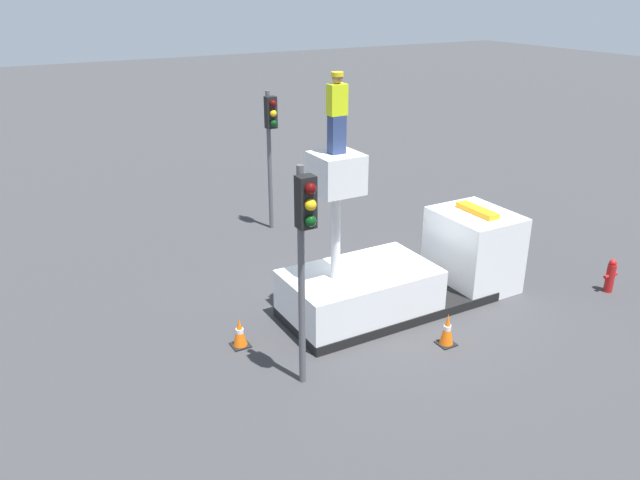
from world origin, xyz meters
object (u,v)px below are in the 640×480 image
object	(u,v)px
worker	(337,113)
bucket_truck	(407,273)
traffic_light_pole	(305,237)
fire_hydrant	(610,276)
traffic_cone_rear	(240,333)
traffic_cone_curbside	(447,330)
traffic_light_across	(271,134)

from	to	relation	value
worker	bucket_truck	bearing A→B (deg)	0.00
traffic_light_pole	fire_hydrant	xyz separation A→B (m)	(9.16, -0.28, -2.86)
bucket_truck	worker	xyz separation A→B (m)	(-2.16, 0.00, 4.30)
traffic_cone_rear	traffic_cone_curbside	xyz separation A→B (m)	(4.18, -2.28, 0.04)
bucket_truck	traffic_light_pole	size ratio (longest dim) A/B	1.37
bucket_truck	worker	distance (m)	4.81
traffic_cone_curbside	traffic_cone_rear	bearing A→B (deg)	151.36
traffic_light_across	fire_hydrant	world-z (taller)	traffic_light_across
traffic_light_across	traffic_cone_curbside	size ratio (longest dim) A/B	5.80
worker	traffic_light_across	world-z (taller)	worker
bucket_truck	traffic_light_pole	bearing A→B (deg)	-154.71
bucket_truck	traffic_light_pole	world-z (taller)	traffic_light_pole
traffic_cone_rear	traffic_cone_curbside	world-z (taller)	traffic_cone_curbside
worker	traffic_cone_curbside	bearing A→B (deg)	-49.85
bucket_truck	worker	size ratio (longest dim) A/B	3.68
traffic_cone_rear	traffic_light_across	bearing A→B (deg)	58.63
worker	traffic_cone_curbside	xyz separation A→B (m)	(1.76, -2.09, -4.79)
worker	fire_hydrant	distance (m)	8.99
fire_hydrant	traffic_cone_curbside	xyz separation A→B (m)	(-5.59, 0.07, -0.09)
traffic_light_across	traffic_cone_rear	xyz separation A→B (m)	(-3.86, -6.33, -2.94)
bucket_truck	traffic_cone_curbside	distance (m)	2.18
bucket_truck	traffic_cone_rear	world-z (taller)	bucket_truck
bucket_truck	traffic_light_across	bearing A→B (deg)	96.35
worker	traffic_light_pole	bearing A→B (deg)	-133.97
traffic_cone_rear	traffic_cone_curbside	size ratio (longest dim) A/B	0.90
traffic_light_pole	traffic_light_across	size ratio (longest dim) A/B	1.01
worker	traffic_light_pole	world-z (taller)	worker
fire_hydrant	traffic_cone_curbside	bearing A→B (deg)	179.33
fire_hydrant	traffic_cone_rear	xyz separation A→B (m)	(-9.77, 2.35, -0.13)
traffic_cone_curbside	traffic_light_pole	bearing A→B (deg)	176.60
bucket_truck	traffic_cone_rear	distance (m)	4.62
worker	traffic_cone_rear	bearing A→B (deg)	175.40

